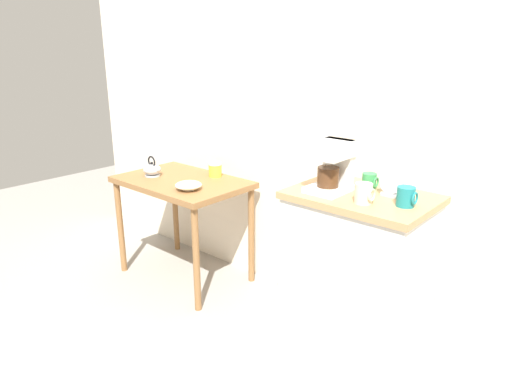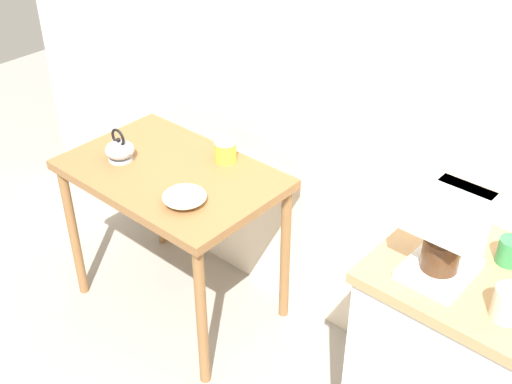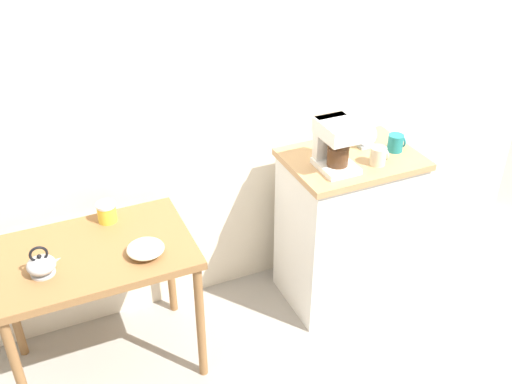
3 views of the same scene
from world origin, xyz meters
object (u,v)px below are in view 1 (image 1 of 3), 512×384
(coffee_maker, at_px, (332,164))
(mug_dark_teal, at_px, (406,197))
(mug_tall_green, at_px, (370,181))
(bowl_stoneware, at_px, (188,185))
(teakettle, at_px, (152,170))
(mug_small_cream, at_px, (364,193))
(table_clock, at_px, (392,185))
(canister_enamel, at_px, (215,169))

(coffee_maker, height_order, mug_dark_teal, coffee_maker)
(mug_tall_green, bearing_deg, bowl_stoneware, -168.45)
(bowl_stoneware, bearing_deg, teakettle, 173.76)
(coffee_maker, relative_size, mug_small_cream, 2.70)
(bowl_stoneware, distance_m, teakettle, 0.45)
(teakettle, relative_size, table_clock, 1.16)
(coffee_maker, distance_m, mug_tall_green, 0.23)
(mug_tall_green, bearing_deg, mug_small_cream, -68.36)
(canister_enamel, height_order, mug_small_cream, mug_small_cream)
(bowl_stoneware, xyz_separation_m, coffee_maker, (1.02, 0.08, 0.30))
(teakettle, bearing_deg, coffee_maker, 1.15)
(coffee_maker, distance_m, table_clock, 0.31)
(mug_small_cream, distance_m, mug_dark_teal, 0.19)
(mug_tall_green, relative_size, mug_dark_teal, 0.89)
(mug_dark_teal, xyz_separation_m, table_clock, (-0.12, 0.10, 0.01))
(mug_dark_teal, bearing_deg, bowl_stoneware, -176.05)
(teakettle, relative_size, mug_dark_teal, 1.66)
(canister_enamel, distance_m, mug_tall_green, 1.28)
(canister_enamel, distance_m, coffee_maker, 1.19)
(teakettle, distance_m, table_clock, 1.76)
(teakettle, relative_size, coffee_maker, 0.59)
(bowl_stoneware, distance_m, mug_small_cream, 1.26)
(coffee_maker, height_order, mug_small_cream, coffee_maker)
(teakettle, relative_size, mug_small_cream, 1.60)
(mug_dark_teal, distance_m, table_clock, 0.16)
(mug_tall_green, bearing_deg, canister_enamel, 175.24)
(mug_tall_green, bearing_deg, teakettle, -173.34)
(table_clock, bearing_deg, mug_tall_green, 164.81)
(canister_enamel, relative_size, coffee_maker, 0.39)
(coffee_maker, xyz_separation_m, mug_small_cream, (0.22, -0.07, -0.09))
(bowl_stoneware, relative_size, teakettle, 1.12)
(teakettle, bearing_deg, table_clock, 4.91)
(canister_enamel, bearing_deg, mug_dark_teal, -9.11)
(mug_small_cream, bearing_deg, mug_dark_teal, 27.30)
(bowl_stoneware, relative_size, table_clock, 1.30)
(teakettle, height_order, mug_dark_teal, mug_dark_teal)
(table_clock, bearing_deg, canister_enamel, 174.18)
(bowl_stoneware, distance_m, mug_tall_green, 1.20)
(bowl_stoneware, xyz_separation_m, mug_small_cream, (1.25, 0.01, 0.20))
(bowl_stoneware, height_order, coffee_maker, coffee_maker)
(mug_dark_teal, height_order, table_clock, table_clock)
(table_clock, bearing_deg, bowl_stoneware, -171.28)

